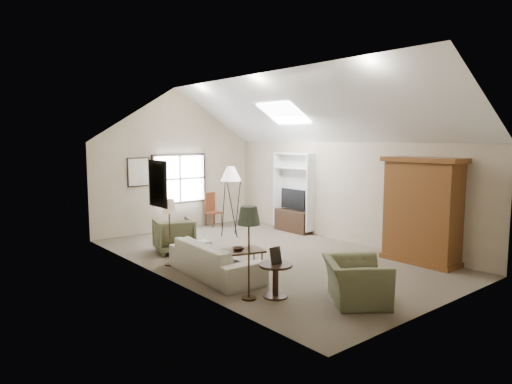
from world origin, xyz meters
TOP-DOWN VIEW (x-y plane):
  - room_shell at (0.00, 0.00)m, footprint 5.01×8.01m
  - window at (0.10, 3.96)m, footprint 1.72×0.08m
  - skylight at (1.30, 0.90)m, footprint 0.80×1.20m
  - wall_art at (-1.88, 1.94)m, footprint 1.97×3.71m
  - armoire at (2.18, -2.40)m, footprint 0.60×1.50m
  - tv_alcove at (2.34, 1.60)m, footprint 0.32×1.30m
  - media_console at (2.32, 1.60)m, footprint 0.34×1.18m
  - tv_panel at (2.32, 1.60)m, footprint 0.05×0.90m
  - sofa at (-1.70, -0.45)m, footprint 1.02×2.28m
  - armchair_near at (-0.77, -3.03)m, footprint 1.38×1.41m
  - armchair_far at (-1.39, 1.68)m, footprint 1.03×1.05m
  - coffee_table at (-1.34, -0.70)m, footprint 1.06×0.78m
  - bowl at (-1.34, -0.70)m, footprint 0.28×0.28m
  - side_table at (-1.60, -2.05)m, footprint 0.60×0.60m
  - side_chair at (1.08, 3.70)m, footprint 0.43×0.43m
  - tripod_lamp at (0.63, 2.20)m, footprint 0.68×0.68m
  - dark_lamp at (-2.00, -1.85)m, footprint 0.40×0.40m
  - tan_lamp at (-2.00, 0.75)m, footprint 0.30×0.30m

SIDE VIEW (x-z plane):
  - coffee_table at x=-1.34m, z-range 0.00..0.49m
  - side_table at x=-1.60m, z-range 0.00..0.56m
  - media_console at x=2.32m, z-range 0.00..0.60m
  - sofa at x=-1.70m, z-range 0.00..0.65m
  - armchair_near at x=-0.77m, z-range 0.00..0.69m
  - armchair_far at x=-1.39m, z-range 0.00..0.78m
  - side_chair at x=1.08m, z-range 0.00..1.00m
  - bowl at x=-1.34m, z-range 0.49..0.54m
  - tan_lamp at x=-2.00m, z-range 0.00..1.40m
  - dark_lamp at x=-2.00m, z-range 0.00..1.56m
  - tv_panel at x=2.32m, z-range 0.65..1.20m
  - tripod_lamp at x=0.63m, z-range 0.00..1.90m
  - armoire at x=2.18m, z-range 0.00..2.20m
  - tv_alcove at x=2.34m, z-range 0.10..2.20m
  - window at x=0.10m, z-range 0.74..2.16m
  - wall_art at x=-1.88m, z-range 1.29..2.17m
  - room_shell at x=0.00m, z-range 1.21..5.21m
  - skylight at x=1.30m, z-range 2.96..3.48m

